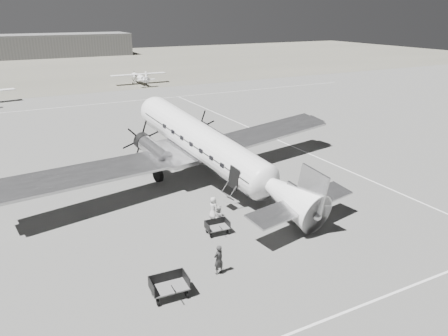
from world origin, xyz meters
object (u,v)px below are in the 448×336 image
(ramp_agent, at_px, (219,217))
(dc3_airliner, at_px, (212,151))
(light_plane_right, at_px, (140,78))
(baggage_cart_near, at_px, (217,227))
(passenger, at_px, (213,208))
(ground_crew, at_px, (218,260))
(hangar_main, at_px, (59,45))
(baggage_cart_far, at_px, (169,287))

(ramp_agent, bearing_deg, dc3_airliner, -19.74)
(dc3_airliner, xyz_separation_m, light_plane_right, (10.45, 52.60, -1.86))
(baggage_cart_near, bearing_deg, passenger, 74.19)
(light_plane_right, bearing_deg, dc3_airliner, -101.73)
(ground_crew, relative_size, passenger, 1.09)
(baggage_cart_near, height_order, ground_crew, ground_crew)
(hangar_main, bearing_deg, ground_crew, -94.55)
(baggage_cart_far, xyz_separation_m, ramp_agent, (5.44, 5.32, 0.21))
(dc3_airliner, bearing_deg, light_plane_right, 66.77)
(hangar_main, bearing_deg, baggage_cart_near, -93.81)
(baggage_cart_near, relative_size, baggage_cart_far, 0.80)
(hangar_main, height_order, ground_crew, hangar_main)
(hangar_main, bearing_deg, ramp_agent, -93.61)
(hangar_main, bearing_deg, light_plane_right, -85.30)
(dc3_airliner, xyz_separation_m, ground_crew, (-5.09, -11.11, -2.12))
(dc3_airliner, bearing_deg, baggage_cart_near, -125.84)
(ground_crew, relative_size, ramp_agent, 1.10)
(hangar_main, height_order, passenger, hangar_main)
(dc3_airliner, xyz_separation_m, passenger, (-2.43, -5.09, -2.19))
(hangar_main, distance_m, dc3_airliner, 117.42)
(ground_crew, xyz_separation_m, passenger, (2.66, 6.02, -0.07))
(ground_crew, bearing_deg, baggage_cart_near, -129.82)
(hangar_main, xyz_separation_m, dc3_airliner, (-5.14, -117.30, -0.34))
(baggage_cart_near, xyz_separation_m, baggage_cart_far, (-4.96, -4.65, 0.11))
(dc3_airliner, relative_size, ramp_agent, 20.60)
(baggage_cart_near, xyz_separation_m, ramp_agent, (0.48, 0.68, 0.32))
(light_plane_right, distance_m, passenger, 59.11)
(ramp_agent, bearing_deg, hangar_main, -0.88)
(light_plane_right, relative_size, ground_crew, 6.37)
(passenger, bearing_deg, ramp_agent, 159.74)
(dc3_airliner, height_order, baggage_cart_near, dc3_airliner)
(ramp_agent, distance_m, passenger, 1.41)
(baggage_cart_far, distance_m, ground_crew, 3.12)
(light_plane_right, height_order, ground_crew, light_plane_right)
(dc3_airliner, height_order, ramp_agent, dc3_airliner)
(hangar_main, distance_m, baggage_cart_far, 129.81)
(hangar_main, relative_size, ramp_agent, 27.87)
(baggage_cart_near, bearing_deg, light_plane_right, 80.86)
(light_plane_right, bearing_deg, hangar_main, 94.20)
(light_plane_right, distance_m, ramp_agent, 60.52)
(hangar_main, distance_m, passenger, 122.65)
(light_plane_right, bearing_deg, baggage_cart_far, -106.58)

